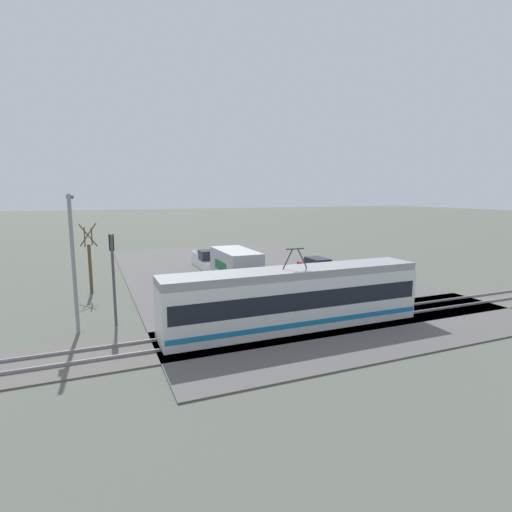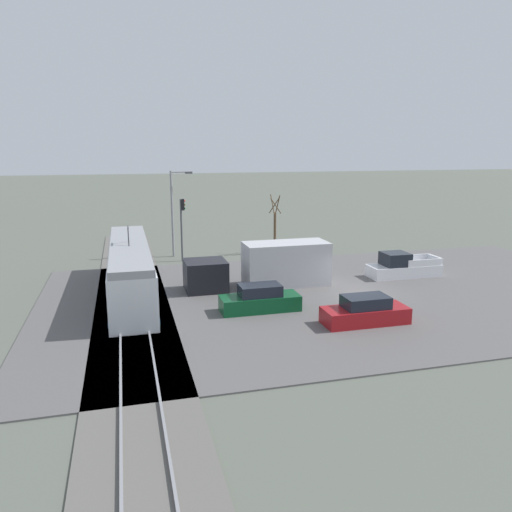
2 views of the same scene
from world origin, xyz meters
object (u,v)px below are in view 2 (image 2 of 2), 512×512
(sedan_car_1, at_px, (260,300))
(street_tree, at_px, (275,227))
(sedan_car_0, at_px, (365,312))
(street_lamp_near_crossing, at_px, (174,207))
(light_rail_tram, at_px, (130,270))
(traffic_light_pole, at_px, (182,221))
(pickup_truck, at_px, (402,267))
(box_truck, at_px, (267,266))

(sedan_car_1, bearing_deg, street_tree, 159.93)
(sedan_car_0, xyz_separation_m, street_lamp_near_crossing, (20.32, 8.14, 3.68))
(light_rail_tram, distance_m, sedan_car_1, 9.11)
(traffic_light_pole, bearing_deg, light_rail_tram, 154.12)
(street_lamp_near_crossing, bearing_deg, pickup_truck, -127.12)
(sedan_car_1, bearing_deg, light_rail_tram, -126.50)
(box_truck, relative_size, pickup_truck, 1.84)
(street_tree, relative_size, street_lamp_near_crossing, 0.71)
(light_rail_tram, distance_m, sedan_car_0, 15.23)
(light_rail_tram, height_order, street_lamp_near_crossing, street_lamp_near_crossing)
(sedan_car_0, height_order, street_tree, street_tree)
(light_rail_tram, height_order, sedan_car_0, light_rail_tram)
(sedan_car_1, distance_m, traffic_light_pole, 15.21)
(light_rail_tram, xyz_separation_m, traffic_light_pole, (9.33, -4.53, 1.72))
(light_rail_tram, bearing_deg, traffic_light_pole, -25.88)
(box_truck, xyz_separation_m, sedan_car_1, (-5.09, 1.91, -0.73))
(sedan_car_0, relative_size, street_lamp_near_crossing, 0.62)
(sedan_car_0, xyz_separation_m, traffic_light_pole, (18.31, 7.74, 2.72))
(pickup_truck, height_order, street_lamp_near_crossing, street_lamp_near_crossing)
(pickup_truck, bearing_deg, traffic_light_pole, 57.21)
(sedan_car_1, distance_m, street_lamp_near_crossing, 17.41)
(street_tree, xyz_separation_m, street_lamp_near_crossing, (0.77, 8.98, 1.96))
(sedan_car_0, distance_m, sedan_car_1, 6.15)
(traffic_light_pole, bearing_deg, street_tree, -81.77)
(box_truck, height_order, street_tree, street_tree)
(box_truck, xyz_separation_m, street_tree, (10.86, -3.92, 0.98))
(pickup_truck, bearing_deg, street_tree, 30.87)
(sedan_car_0, distance_m, traffic_light_pole, 20.06)
(box_truck, height_order, traffic_light_pole, traffic_light_pole)
(pickup_truck, distance_m, sedan_car_1, 13.36)
(street_tree, distance_m, street_lamp_near_crossing, 9.22)
(sedan_car_0, bearing_deg, light_rail_tram, 53.79)
(street_tree, bearing_deg, box_truck, 160.17)
(light_rail_tram, bearing_deg, sedan_car_1, -126.50)
(light_rail_tram, bearing_deg, street_tree, -51.11)
(pickup_truck, relative_size, street_tree, 1.01)
(sedan_car_0, distance_m, street_tree, 19.64)
(traffic_light_pole, height_order, street_tree, street_tree)
(box_truck, xyz_separation_m, pickup_truck, (-0.14, -10.50, -0.69))
(sedan_car_0, distance_m, street_lamp_near_crossing, 22.19)
(street_tree, bearing_deg, traffic_light_pole, 98.23)
(pickup_truck, height_order, sedan_car_1, pickup_truck)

